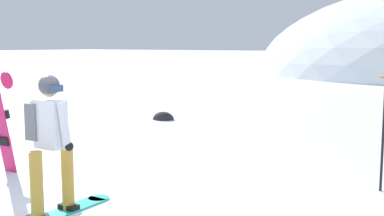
{
  "coord_description": "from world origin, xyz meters",
  "views": [
    {
      "loc": [
        4.49,
        -3.77,
        2.06
      ],
      "look_at": [
        -0.02,
        3.08,
        1.0
      ],
      "focal_mm": 45.84,
      "sensor_mm": 36.0,
      "label": 1
    }
  ],
  "objects_px": {
    "spare_snowboard": "(3,122)",
    "piste_marker_near": "(384,116)",
    "snowboarder_main": "(49,142)",
    "rock_dark": "(163,119)"
  },
  "relations": [
    {
      "from": "piste_marker_near",
      "to": "rock_dark",
      "type": "height_order",
      "value": "piste_marker_near"
    },
    {
      "from": "spare_snowboard",
      "to": "rock_dark",
      "type": "height_order",
      "value": "spare_snowboard"
    },
    {
      "from": "snowboarder_main",
      "to": "spare_snowboard",
      "type": "relative_size",
      "value": 1.12
    },
    {
      "from": "piste_marker_near",
      "to": "rock_dark",
      "type": "bearing_deg",
      "value": 150.83
    },
    {
      "from": "snowboarder_main",
      "to": "spare_snowboard",
      "type": "bearing_deg",
      "value": 156.94
    },
    {
      "from": "spare_snowboard",
      "to": "piste_marker_near",
      "type": "xyz_separation_m",
      "value": [
        5.3,
        2.32,
        0.24
      ]
    },
    {
      "from": "snowboarder_main",
      "to": "rock_dark",
      "type": "xyz_separation_m",
      "value": [
        -3.49,
        6.93,
        -0.92
      ]
    },
    {
      "from": "spare_snowboard",
      "to": "rock_dark",
      "type": "bearing_deg",
      "value": 102.04
    },
    {
      "from": "spare_snowboard",
      "to": "piste_marker_near",
      "type": "relative_size",
      "value": 0.87
    },
    {
      "from": "spare_snowboard",
      "to": "piste_marker_near",
      "type": "height_order",
      "value": "piste_marker_near"
    }
  ]
}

